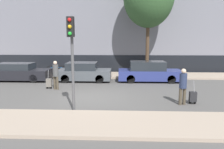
% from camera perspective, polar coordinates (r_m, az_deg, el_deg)
% --- Properties ---
extents(ground_plane, '(80.00, 80.00, 0.00)m').
position_cam_1_polar(ground_plane, '(11.75, -5.22, -5.95)').
color(ground_plane, '#565451').
extents(sidewalk_near, '(28.00, 2.50, 0.12)m').
position_cam_1_polar(sidewalk_near, '(8.21, -8.77, -12.33)').
color(sidewalk_near, tan).
rests_on(sidewalk_near, ground_plane).
extents(sidewalk_far, '(28.00, 3.00, 0.12)m').
position_cam_1_polar(sidewalk_far, '(18.55, -2.35, -0.14)').
color(sidewalk_far, tan).
rests_on(sidewalk_far, ground_plane).
extents(building_facade, '(28.00, 2.37, 9.49)m').
position_cam_1_polar(building_facade, '(21.72, -1.67, 13.57)').
color(building_facade, slate).
rests_on(building_facade, ground_plane).
extents(parked_car_0, '(4.66, 1.72, 1.32)m').
position_cam_1_polar(parked_car_0, '(17.72, -23.40, 0.53)').
color(parked_car_0, black).
rests_on(parked_car_0, ground_plane).
extents(parked_car_1, '(3.94, 1.90, 1.38)m').
position_cam_1_polar(parked_car_1, '(16.32, -7.41, 0.60)').
color(parked_car_1, '#4C5156').
rests_on(parked_car_1, ground_plane).
extents(parked_car_2, '(4.56, 1.76, 1.48)m').
position_cam_1_polar(parked_car_2, '(16.20, 9.63, 0.62)').
color(parked_car_2, navy).
rests_on(parked_car_2, ground_plane).
extents(pedestrian_left, '(0.34, 0.34, 1.77)m').
position_cam_1_polar(pedestrian_left, '(13.75, -14.51, 0.31)').
color(pedestrian_left, '#4C4233').
rests_on(pedestrian_left, ground_plane).
extents(trolley_left, '(0.34, 0.29, 1.17)m').
position_cam_1_polar(trolley_left, '(14.21, -16.13, -2.08)').
color(trolley_left, slate).
rests_on(trolley_left, ground_plane).
extents(pedestrian_right, '(0.34, 0.34, 1.72)m').
position_cam_1_polar(pedestrian_right, '(10.72, 18.05, -2.47)').
color(pedestrian_right, '#4C4233').
rests_on(pedestrian_right, ground_plane).
extents(trolley_right, '(0.34, 0.29, 1.14)m').
position_cam_1_polar(trolley_right, '(11.13, 20.36, -5.45)').
color(trolley_right, '#262628').
rests_on(trolley_right, ground_plane).
extents(traffic_light, '(0.28, 0.47, 3.95)m').
position_cam_1_polar(traffic_light, '(9.12, -10.54, 7.45)').
color(traffic_light, '#515154').
rests_on(traffic_light, ground_plane).
extents(parked_bicycle, '(1.77, 0.06, 0.96)m').
position_cam_1_polar(parked_bicycle, '(19.25, -14.30, 1.22)').
color(parked_bicycle, black).
rests_on(parked_bicycle, sidewalk_far).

